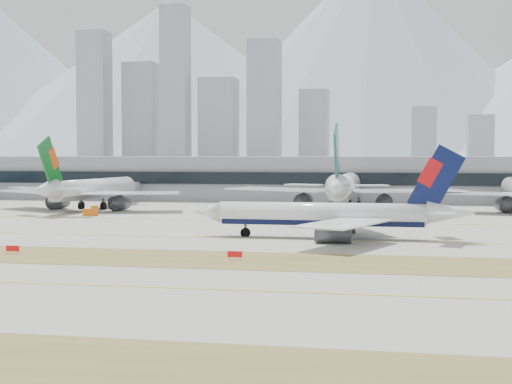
% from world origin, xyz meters
% --- Properties ---
extents(ground, '(3000.00, 3000.00, 0.00)m').
position_xyz_m(ground, '(0.00, 0.00, 0.00)').
color(ground, gray).
rests_on(ground, ground).
extents(apron_markings, '(360.00, 122.22, 0.06)m').
position_xyz_m(apron_markings, '(0.00, -53.95, 0.02)').
color(apron_markings, olive).
rests_on(apron_markings, ground).
extents(taxiing_airliner, '(52.71, 45.93, 17.75)m').
position_xyz_m(taxiing_airliner, '(24.93, -1.73, 4.28)').
color(taxiing_airliner, white).
rests_on(taxiing_airliner, ground).
extents(widebody_eva, '(57.85, 56.90, 20.73)m').
position_xyz_m(widebody_eva, '(-48.10, 56.15, 5.51)').
color(widebody_eva, white).
rests_on(widebody_eva, ground).
extents(widebody_cathay, '(66.83, 65.21, 23.82)m').
position_xyz_m(widebody_cathay, '(23.18, 66.92, 6.33)').
color(widebody_cathay, white).
rests_on(widebody_cathay, ground).
extents(terminal, '(280.00, 43.10, 15.00)m').
position_xyz_m(terminal, '(0.00, 114.84, 7.50)').
color(terminal, gray).
rests_on(terminal, ground).
extents(hold_sign_left, '(2.20, 0.15, 1.35)m').
position_xyz_m(hold_sign_left, '(-22.91, -32.00, 0.88)').
color(hold_sign_left, red).
rests_on(hold_sign_left, ground).
extents(hold_sign_right, '(2.20, 0.15, 1.35)m').
position_xyz_m(hold_sign_right, '(12.85, -32.00, 0.88)').
color(hold_sign_right, red).
rests_on(hold_sign_right, ground).
extents(gse_c, '(3.55, 2.00, 2.60)m').
position_xyz_m(gse_c, '(44.44, 49.12, 1.05)').
color(gse_c, orange).
rests_on(gse_c, ground).
extents(gse_b, '(3.55, 2.00, 2.60)m').
position_xyz_m(gse_b, '(-39.59, 36.78, 1.05)').
color(gse_b, orange).
rests_on(gse_b, ground).
extents(city_skyline, '(342.00, 49.80, 140.00)m').
position_xyz_m(city_skyline, '(-106.76, 453.42, 49.80)').
color(city_skyline, '#9094A4').
rests_on(city_skyline, ground).
extents(mountain_ridge, '(2830.00, 1120.00, 470.00)m').
position_xyz_m(mountain_ridge, '(33.00, 1404.14, 181.85)').
color(mountain_ridge, '#9EA8B7').
rests_on(mountain_ridge, ground).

